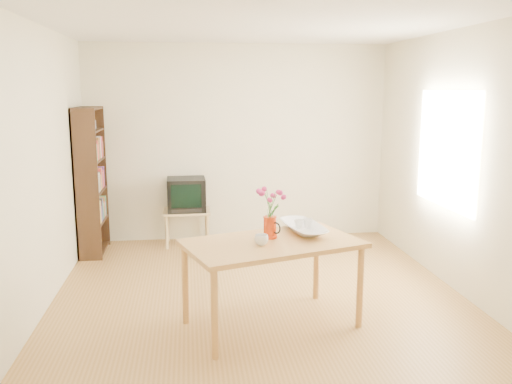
{
  "coord_description": "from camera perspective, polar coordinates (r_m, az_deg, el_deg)",
  "views": [
    {
      "loc": [
        -0.66,
        -4.97,
        2.01
      ],
      "look_at": [
        0.0,
        0.3,
        1.0
      ],
      "focal_mm": 38.0,
      "sensor_mm": 36.0,
      "label": 1
    }
  ],
  "objects": [
    {
      "name": "mug",
      "position": [
        4.46,
        0.58,
        -5.07
      ],
      "size": [
        0.16,
        0.16,
        0.09
      ],
      "primitive_type": "imported",
      "rotation": [
        0.0,
        0.0,
        3.81
      ],
      "color": "white",
      "rests_on": "table"
    },
    {
      "name": "table",
      "position": [
        4.6,
        1.72,
        -6.15
      ],
      "size": [
        1.63,
        1.23,
        0.75
      ],
      "rotation": [
        0.0,
        0.0,
        0.32
      ],
      "color": "#A57138",
      "rests_on": "ground"
    },
    {
      "name": "pitcher",
      "position": [
        4.66,
        1.48,
        -3.81
      ],
      "size": [
        0.15,
        0.17,
        0.19
      ],
      "rotation": [
        0.0,
        0.0,
        0.7
      ],
      "color": "#BD300B",
      "rests_on": "table"
    },
    {
      "name": "flowers",
      "position": [
        4.61,
        1.49,
        -0.84
      ],
      "size": [
        0.22,
        0.22,
        0.31
      ],
      "primitive_type": null,
      "color": "#D13179",
      "rests_on": "pitcher"
    },
    {
      "name": "bookshelf",
      "position": [
        6.92,
        -16.91,
        0.57
      ],
      "size": [
        0.28,
        0.7,
        1.8
      ],
      "color": "black",
      "rests_on": "ground"
    },
    {
      "name": "teacup_a",
      "position": [
        4.84,
        4.56,
        -2.29
      ],
      "size": [
        0.1,
        0.1,
        0.07
      ],
      "primitive_type": "imported",
      "rotation": [
        0.0,
        0.0,
        0.95
      ],
      "color": "white",
      "rests_on": "bowl"
    },
    {
      "name": "teacup_b",
      "position": [
        4.88,
        5.5,
        -2.21
      ],
      "size": [
        0.08,
        0.08,
        0.07
      ],
      "primitive_type": "imported",
      "rotation": [
        0.0,
        0.0,
        1.58
      ],
      "color": "white",
      "rests_on": "bowl"
    },
    {
      "name": "room",
      "position": [
        5.07,
        0.75,
        2.73
      ],
      "size": [
        4.5,
        4.5,
        4.5
      ],
      "color": "olive",
      "rests_on": "ground"
    },
    {
      "name": "tv_stand",
      "position": [
        7.13,
        -7.29,
        -2.48
      ],
      "size": [
        0.6,
        0.45,
        0.46
      ],
      "color": "tan",
      "rests_on": "ground"
    },
    {
      "name": "bowl",
      "position": [
        4.84,
        5.04,
        -1.81
      ],
      "size": [
        0.52,
        0.52,
        0.42
      ],
      "primitive_type": "imported",
      "rotation": [
        0.0,
        0.0,
        0.18
      ],
      "color": "white",
      "rests_on": "table"
    },
    {
      "name": "television",
      "position": [
        7.08,
        -7.34,
        -0.18
      ],
      "size": [
        0.49,
        0.46,
        0.42
      ],
      "rotation": [
        0.0,
        0.0,
        0.02
      ],
      "color": "black",
      "rests_on": "tv_stand"
    }
  ]
}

